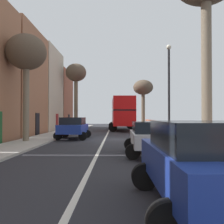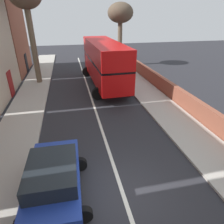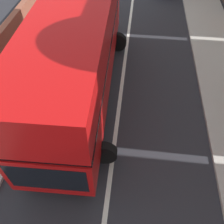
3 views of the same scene
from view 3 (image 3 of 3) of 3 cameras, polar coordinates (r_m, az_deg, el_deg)
name	(u,v)px [view 3 (image 3 of 3)]	position (r m, az deg, el deg)	size (l,w,h in m)	color
double_decker_bus	(78,48)	(9.44, -8.19, 15.15)	(3.76, 10.18, 4.06)	red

